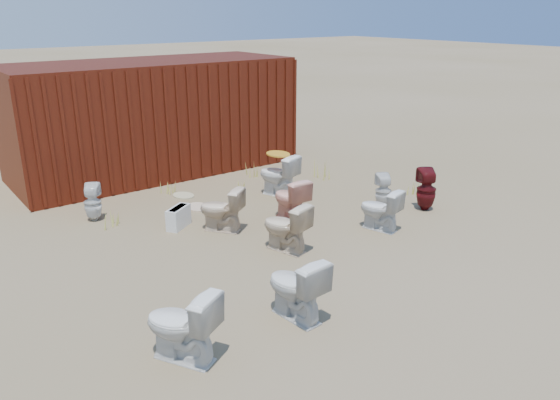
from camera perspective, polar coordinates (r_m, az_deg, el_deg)
ground at (r=8.46m, az=2.46°, el=-4.59°), size 100.00×100.00×0.00m
shipping_container at (r=12.40m, az=-13.08°, el=8.47°), size 6.00×2.40×2.40m
toilet_front_a at (r=5.75m, az=-10.26°, el=-12.78°), size 0.77×0.90×0.80m
toilet_front_pink at (r=9.28m, az=1.08°, el=0.11°), size 0.46×0.76×0.75m
toilet_front_c at (r=6.36m, az=1.64°, el=-9.12°), size 0.50×0.81×0.79m
toilet_front_maroon at (r=10.09m, az=15.04°, el=1.06°), size 0.48×0.48×0.76m
toilet_front_e at (r=9.01m, az=10.41°, el=-0.98°), size 0.55×0.76×0.70m
toilet_back_a at (r=9.80m, az=-18.98°, el=-0.24°), size 0.40×0.40×0.65m
toilet_back_beige_left at (r=8.87m, az=-6.16°, el=-0.98°), size 0.75×0.82×0.73m
toilet_back_beige_right at (r=8.08m, az=0.59°, el=-2.84°), size 0.61×0.83×0.76m
toilet_back_yellowlid at (r=10.52m, az=-0.19°, el=2.62°), size 0.68×0.90×0.81m
toilet_back_e at (r=10.02m, az=10.75°, el=0.91°), size 0.40×0.40×0.64m
yellow_lid at (r=10.40m, az=-0.20°, el=4.83°), size 0.41×0.52×0.02m
loose_tank at (r=9.17m, az=-10.56°, el=-1.80°), size 0.53×0.44×0.35m
loose_lid_near at (r=10.07m, az=-8.62°, el=-0.73°), size 0.47×0.56×0.02m
loose_lid_far at (r=10.74m, az=-10.05°, el=0.46°), size 0.45×0.53×0.02m
weed_clump_a at (r=9.54m, az=-17.32°, el=-1.75°), size 0.36×0.36×0.28m
weed_clump_b at (r=10.71m, az=-3.74°, el=1.31°), size 0.32×0.32×0.25m
weed_clump_c at (r=11.68m, az=4.22°, el=3.14°), size 0.36×0.36×0.37m
weed_clump_d at (r=10.93m, az=-11.54°, el=1.36°), size 0.30×0.30×0.26m
weed_clump_e at (r=11.83m, az=-3.13°, el=3.31°), size 0.34×0.34×0.34m
weed_clump_f at (r=10.94m, az=14.09°, el=1.19°), size 0.28×0.28×0.27m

